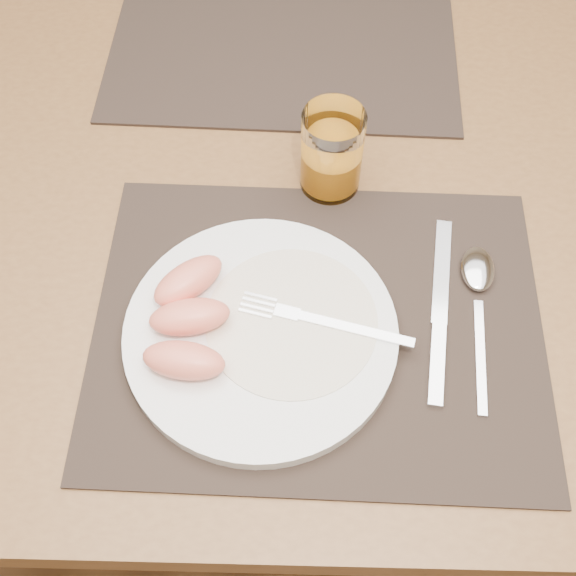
# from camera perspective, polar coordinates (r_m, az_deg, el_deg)

# --- Properties ---
(ground) EXTENTS (5.00, 5.00, 0.00)m
(ground) POSITION_cam_1_polar(r_m,az_deg,el_deg) (1.50, 0.35, -9.39)
(ground) COLOR brown
(ground) RESTS_ON ground
(table) EXTENTS (1.40, 0.90, 0.75)m
(table) POSITION_cam_1_polar(r_m,az_deg,el_deg) (0.92, 0.57, 6.55)
(table) COLOR brown
(table) RESTS_ON ground
(placemat_near) EXTENTS (0.46, 0.36, 0.00)m
(placemat_near) POSITION_cam_1_polar(r_m,az_deg,el_deg) (0.73, 2.40, -2.98)
(placemat_near) COLOR #2D221C
(placemat_near) RESTS_ON table
(placemat_far) EXTENTS (0.46, 0.36, 0.00)m
(placemat_far) POSITION_cam_1_polar(r_m,az_deg,el_deg) (1.02, -0.30, 19.40)
(placemat_far) COLOR #2D221C
(placemat_far) RESTS_ON table
(plate) EXTENTS (0.27, 0.27, 0.02)m
(plate) POSITION_cam_1_polar(r_m,az_deg,el_deg) (0.71, -2.16, -3.59)
(plate) COLOR white
(plate) RESTS_ON placemat_near
(plate_dressing) EXTENTS (0.17, 0.17, 0.00)m
(plate_dressing) POSITION_cam_1_polar(r_m,az_deg,el_deg) (0.71, 0.27, -2.60)
(plate_dressing) COLOR white
(plate_dressing) RESTS_ON plate
(fork) EXTENTS (0.17, 0.06, 0.00)m
(fork) POSITION_cam_1_polar(r_m,az_deg,el_deg) (0.71, 1.80, -2.42)
(fork) COLOR silver
(fork) RESTS_ON plate
(knife) EXTENTS (0.04, 0.22, 0.01)m
(knife) POSITION_cam_1_polar(r_m,az_deg,el_deg) (0.74, 11.84, -2.74)
(knife) COLOR silver
(knife) RESTS_ON placemat_near
(spoon) EXTENTS (0.04, 0.19, 0.01)m
(spoon) POSITION_cam_1_polar(r_m,az_deg,el_deg) (0.77, 14.79, 0.54)
(spoon) COLOR silver
(spoon) RESTS_ON placemat_near
(juice_glass) EXTENTS (0.07, 0.07, 0.10)m
(juice_glass) POSITION_cam_1_polar(r_m,az_deg,el_deg) (0.80, 3.46, 10.44)
(juice_glass) COLOR white
(juice_glass) RESTS_ON placemat_near
(grapefruit_wedges) EXTENTS (0.09, 0.15, 0.03)m
(grapefruit_wedges) POSITION_cam_1_polar(r_m,az_deg,el_deg) (0.70, -7.97, -2.38)
(grapefruit_wedges) COLOR #F28062
(grapefruit_wedges) RESTS_ON plate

